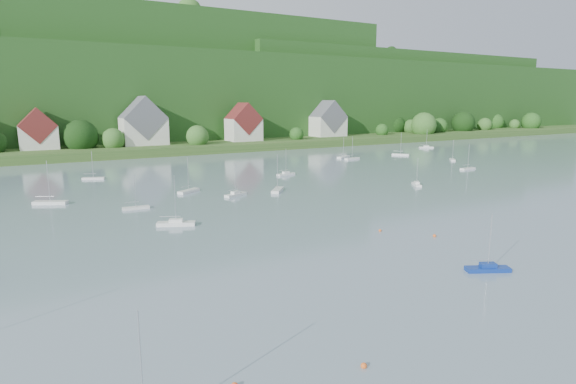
{
  "coord_description": "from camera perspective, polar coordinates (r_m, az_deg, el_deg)",
  "views": [
    {
      "loc": [
        -37.79,
        6.97,
        19.1
      ],
      "look_at": [
        1.7,
        75.0,
        4.0
      ],
      "focal_mm": 29.61,
      "sensor_mm": 36.0,
      "label": 1
    }
  ],
  "objects": [
    {
      "name": "near_sailboat_1",
      "position": [
        59.31,
        22.86,
        -8.4
      ],
      "size": [
        5.07,
        3.51,
        6.72
      ],
      "rotation": [
        0.0,
        0.0,
        -0.47
      ],
      "color": "navy",
      "rests_on": "ground"
    },
    {
      "name": "forested_ridge",
      "position": [
        264.4,
        -22.25,
        10.9
      ],
      "size": [
        620.0,
        181.22,
        69.89
      ],
      "color": "#183F14",
      "rests_on": "ground"
    },
    {
      "name": "far_shore_strip",
      "position": [
        197.48,
        -19.06,
        5.16
      ],
      "size": [
        600.0,
        60.0,
        3.0
      ],
      "primitive_type": "cube",
      "color": "#325620",
      "rests_on": "ground"
    },
    {
      "name": "village_building_4",
      "position": [
        223.43,
        4.84,
        8.39
      ],
      "size": [
        15.0,
        10.4,
        16.5
      ],
      "color": "silver",
      "rests_on": "far_shore_strip"
    },
    {
      "name": "village_building_2",
      "position": [
        186.23,
        -16.97,
        7.68
      ],
      "size": [
        16.0,
        11.44,
        18.0
      ],
      "color": "silver",
      "rests_on": "far_shore_strip"
    },
    {
      "name": "mooring_buoy_5",
      "position": [
        37.3,
        9.08,
        -20.08
      ],
      "size": [
        0.47,
        0.47,
        0.47
      ],
      "primitive_type": "sphere",
      "color": "orange",
      "rests_on": "ground"
    },
    {
      "name": "village_building_1",
      "position": [
        182.49,
        -27.82,
        6.37
      ],
      "size": [
        12.0,
        9.36,
        14.0
      ],
      "color": "silver",
      "rests_on": "far_shore_strip"
    },
    {
      "name": "village_building_3",
      "position": [
        197.48,
        -5.36,
        8.01
      ],
      "size": [
        13.0,
        10.4,
        15.5
      ],
      "color": "silver",
      "rests_on": "far_shore_strip"
    },
    {
      "name": "mooring_buoy_2",
      "position": [
        71.35,
        17.17,
        -5.16
      ],
      "size": [
        0.49,
        0.49,
        0.49
      ],
      "primitive_type": "sphere",
      "color": "orange",
      "rests_on": "ground"
    },
    {
      "name": "far_sailboat_cluster",
      "position": [
        119.86,
        -8.57,
        1.76
      ],
      "size": [
        203.87,
        76.21,
        8.71
      ],
      "color": "white",
      "rests_on": "ground"
    },
    {
      "name": "mooring_buoy_3",
      "position": [
        72.32,
        11.0,
        -4.65
      ],
      "size": [
        0.43,
        0.43,
        0.43
      ],
      "primitive_type": "sphere",
      "color": "orange",
      "rests_on": "ground"
    }
  ]
}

